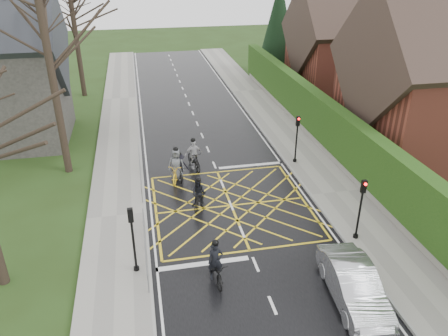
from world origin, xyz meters
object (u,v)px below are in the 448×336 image
object	(u,v)px
cyclist_lead	(177,168)
cyclist_back	(199,196)
cyclist_mid	(180,169)
car	(354,285)
cyclist_rear	(216,267)
cyclist_front	(194,157)

from	to	relation	value
cyclist_lead	cyclist_back	bearing A→B (deg)	-60.33
cyclist_mid	cyclist_lead	world-z (taller)	cyclist_lead
cyclist_back	cyclist_lead	distance (m)	3.47
car	cyclist_back	bearing A→B (deg)	126.05
cyclist_rear	car	world-z (taller)	cyclist_rear
cyclist_rear	car	bearing A→B (deg)	-28.08
cyclist_back	car	world-z (taller)	cyclist_back
cyclist_lead	cyclist_front	bearing A→B (deg)	62.45
cyclist_front	cyclist_lead	bearing A→B (deg)	-147.38
cyclist_back	cyclist_mid	distance (m)	3.53
cyclist_back	cyclist_rear	bearing A→B (deg)	-67.03
cyclist_rear	car	size ratio (longest dim) A/B	0.44
cyclist_rear	cyclist_lead	distance (m)	9.16
cyclist_rear	cyclist_mid	distance (m)	9.26
cyclist_rear	cyclist_lead	size ratio (longest dim) A/B	0.89
cyclist_rear	cyclist_front	size ratio (longest dim) A/B	0.96
cyclist_back	car	size ratio (longest dim) A/B	0.39
cyclist_rear	cyclist_back	distance (m)	5.77
cyclist_back	cyclist_front	xyz separation A→B (m)	(0.37, 4.62, 0.09)
cyclist_front	cyclist_lead	xyz separation A→B (m)	(-1.19, -1.26, -0.03)
cyclist_front	car	xyz separation A→B (m)	(4.46, -12.65, -0.00)
cyclist_mid	cyclist_front	bearing A→B (deg)	49.85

